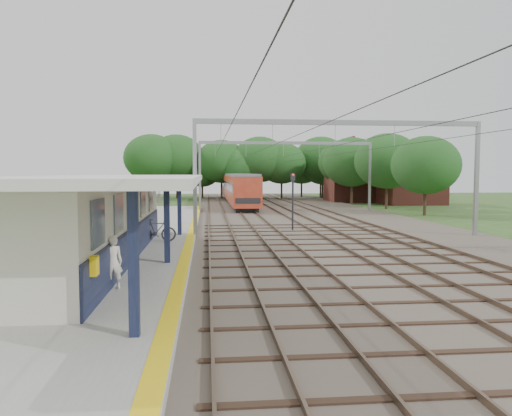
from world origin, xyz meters
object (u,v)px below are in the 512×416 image
signal_post (293,196)px  bicycle (157,230)px  person (113,262)px  train (237,187)px

signal_post → bicycle: bearing=-162.5°
person → signal_post: size_ratio=0.43×
person → signal_post: signal_post is taller
bicycle → train: size_ratio=0.06×
bicycle → signal_post: (8.26, 6.72, 1.40)m
bicycle → train: train is taller
bicycle → signal_post: signal_post is taller
person → bicycle: size_ratio=0.84×
bicycle → signal_post: bearing=-57.5°
person → bicycle: (0.30, 10.47, -0.24)m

